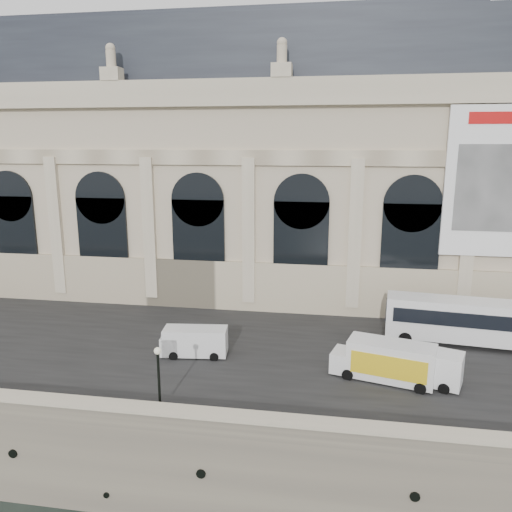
{
  "coord_description": "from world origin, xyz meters",
  "views": [
    {
      "loc": [
        9.23,
        -24.6,
        22.41
      ],
      "look_at": [
        1.67,
        22.0,
        11.6
      ],
      "focal_mm": 35.0,
      "sensor_mm": 36.0,
      "label": 1
    }
  ],
  "objects": [
    {
      "name": "museum",
      "position": [
        -5.98,
        30.86,
        19.72
      ],
      "size": [
        69.0,
        18.7,
        29.1
      ],
      "color": "#C3B196",
      "rests_on": "quay"
    },
    {
      "name": "quay",
      "position": [
        0.0,
        35.0,
        3.0
      ],
      "size": [
        160.0,
        70.0,
        6.0
      ],
      "primitive_type": "cube",
      "color": "gray",
      "rests_on": "ground"
    },
    {
      "name": "van_c",
      "position": [
        15.14,
        9.03,
        7.25
      ],
      "size": [
        5.88,
        3.77,
        2.45
      ],
      "color": "white",
      "rests_on": "quay"
    },
    {
      "name": "street",
      "position": [
        0.0,
        14.0,
        6.03
      ],
      "size": [
        160.0,
        24.0,
        0.06
      ],
      "primitive_type": "cube",
      "color": "#2D2D2D",
      "rests_on": "quay"
    },
    {
      "name": "van_b",
      "position": [
        -1.61,
        10.64,
        7.16
      ],
      "size": [
        5.29,
        2.55,
        2.27
      ],
      "color": "white",
      "rests_on": "quay"
    },
    {
      "name": "bus_right",
      "position": [
        20.18,
        16.31,
        8.15
      ],
      "size": [
        13.22,
        4.22,
        3.83
      ],
      "color": "white",
      "rests_on": "quay"
    },
    {
      "name": "lamp_right",
      "position": [
        -1.14,
        2.15,
        8.15
      ],
      "size": [
        0.44,
        0.44,
        4.32
      ],
      "color": "black",
      "rests_on": "quay"
    },
    {
      "name": "parapet",
      "position": [
        0.0,
        0.6,
        6.62
      ],
      "size": [
        160.0,
        1.4,
        1.21
      ],
      "color": "gray",
      "rests_on": "quay"
    },
    {
      "name": "box_truck",
      "position": [
        12.97,
        8.86,
        7.43
      ],
      "size": [
        7.41,
        3.98,
        2.85
      ],
      "color": "white",
      "rests_on": "quay"
    }
  ]
}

